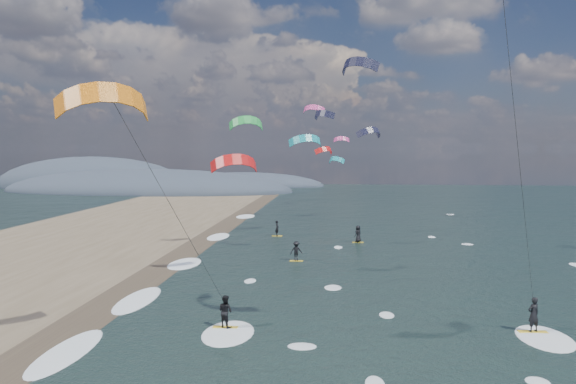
{
  "coord_description": "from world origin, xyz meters",
  "views": [
    {
      "loc": [
        1.79,
        -18.05,
        9.33
      ],
      "look_at": [
        -1.0,
        12.0,
        7.0
      ],
      "focal_mm": 35.0,
      "sensor_mm": 36.0,
      "label": 1
    }
  ],
  "objects": [
    {
      "name": "bg_kite_field",
      "position": [
        -0.27,
        52.83,
        11.8
      ],
      "size": [
        16.04,
        73.64,
        9.88
      ],
      "color": "red",
      "rests_on": "ground"
    },
    {
      "name": "far_kitesurfers",
      "position": [
        -0.54,
        33.58,
        0.85
      ],
      "size": [
        9.59,
        13.93,
        1.71
      ],
      "color": "yellow",
      "rests_on": "ground"
    },
    {
      "name": "kitesurfer_near_a",
      "position": [
        8.41,
        5.87,
        14.99
      ],
      "size": [
        7.9,
        9.42,
        19.31
      ],
      "color": "yellow",
      "rests_on": "ground"
    },
    {
      "name": "shoreline_surf",
      "position": [
        -10.8,
        14.75,
        0.0
      ],
      "size": [
        2.4,
        79.4,
        0.11
      ],
      "color": "white",
      "rests_on": "ground"
    },
    {
      "name": "kitesurfer_near_b",
      "position": [
        -6.46,
        5.85,
        8.11
      ],
      "size": [
        7.09,
        9.03,
        12.74
      ],
      "color": "yellow",
      "rests_on": "ground"
    },
    {
      "name": "wet_sand_strip",
      "position": [
        -12.0,
        10.0,
        0.0
      ],
      "size": [
        3.0,
        240.0,
        0.0
      ],
      "primitive_type": "cube",
      "color": "#382D23",
      "rests_on": "ground"
    },
    {
      "name": "coastal_hills",
      "position": [
        -44.84,
        107.86,
        0.0
      ],
      "size": [
        80.0,
        41.0,
        15.0
      ],
      "color": "#3D4756",
      "rests_on": "ground"
    }
  ]
}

